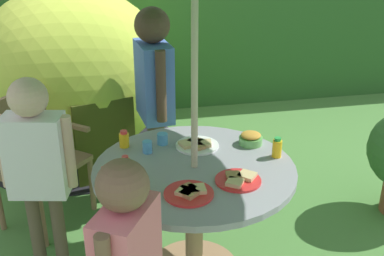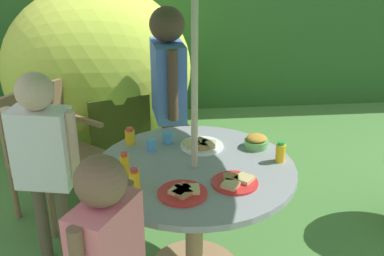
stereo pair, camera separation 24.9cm
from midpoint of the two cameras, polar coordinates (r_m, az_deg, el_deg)
hedge_backdrop at (r=5.41m, az=-7.88°, el=12.63°), size 9.00×0.70×1.87m
garden_table at (r=2.68m, az=-2.41°, el=-7.81°), size 1.12×1.12×0.73m
wooden_chair at (r=3.45m, az=-20.74°, el=-2.70°), size 0.68×0.69×0.91m
dome_tent at (r=4.38m, az=-15.72°, el=6.56°), size 2.23×2.23×1.48m
child_in_blue_shirt at (r=3.37m, az=-6.74°, el=5.56°), size 0.25×0.48×1.44m
child_in_white_shirt at (r=2.75m, az=-20.77°, el=-3.25°), size 0.41×0.24×1.23m
snack_bowl at (r=2.84m, az=4.63°, el=-1.34°), size 0.14×0.14×0.08m
plate_center_front at (r=2.45m, az=2.72°, el=-6.31°), size 0.24×0.24×0.03m
plate_far_left at (r=2.81m, az=-1.97°, el=-2.09°), size 0.26×0.26×0.03m
plate_near_right at (r=2.34m, az=-3.39°, el=-7.85°), size 0.25×0.25×0.03m
juice_bottle_near_left at (r=2.84m, az=-10.71°, el=-1.41°), size 0.06×0.06×0.10m
juice_bottle_far_right at (r=2.35m, az=-9.39°, el=-6.73°), size 0.06×0.06×0.13m
juice_bottle_center_back at (r=2.42m, az=-13.34°, el=-6.12°), size 0.05×0.05×0.13m
juice_bottle_mid_left at (r=2.51m, az=-10.86°, el=-4.80°), size 0.05×0.05×0.13m
juice_bottle_mid_right at (r=2.70m, az=7.65°, el=-2.46°), size 0.05×0.05×0.12m
cup_near at (r=2.76m, az=-8.00°, el=-2.34°), size 0.06×0.06×0.07m
cup_far at (r=2.85m, az=-6.09°, el=-1.37°), size 0.07×0.07×0.07m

